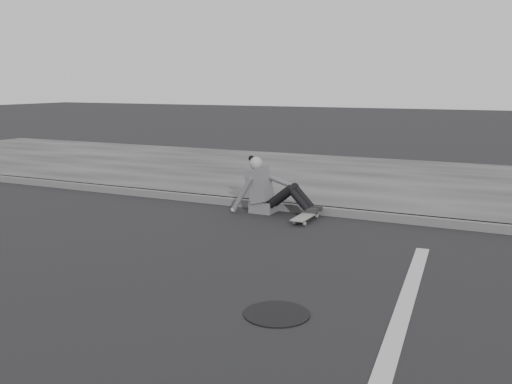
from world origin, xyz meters
TOP-DOWN VIEW (x-y plane):
  - ground at (0.00, 0.00)m, footprint 80.00×80.00m
  - curb at (0.00, 2.58)m, footprint 24.00×0.16m
  - sidewalk at (0.00, 5.60)m, footprint 24.00×6.00m
  - manhole at (1.87, -1.25)m, footprint 0.58×0.58m
  - road_stripe at (2.94, -1.83)m, footprint 0.68×6.34m
  - skateboard at (0.89, 2.08)m, footprint 0.20×0.78m
  - seated_woman at (0.16, 2.33)m, footprint 1.38×0.46m

SIDE VIEW (x-z plane):
  - ground at x=0.00m, z-range 0.00..0.00m
  - road_stripe at x=2.94m, z-range 0.00..0.01m
  - manhole at x=1.87m, z-range 0.00..0.01m
  - curb at x=0.00m, z-range 0.00..0.12m
  - sidewalk at x=0.00m, z-range 0.00..0.12m
  - skateboard at x=0.89m, z-range 0.03..0.12m
  - seated_woman at x=0.16m, z-range -0.08..0.80m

